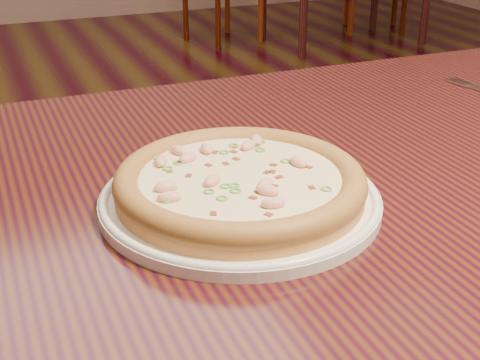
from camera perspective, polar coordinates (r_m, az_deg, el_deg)
name	(u,v)px	position (r m, az deg, el deg)	size (l,w,h in m)	color
hero_table	(313,242)	(0.85, 6.25, -5.25)	(1.20, 0.80, 0.75)	black
plate	(240,198)	(0.71, 0.00, -1.56)	(0.30, 0.30, 0.02)	white
pizza	(240,182)	(0.70, -0.02, -0.21)	(0.27, 0.27, 0.03)	#D18545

